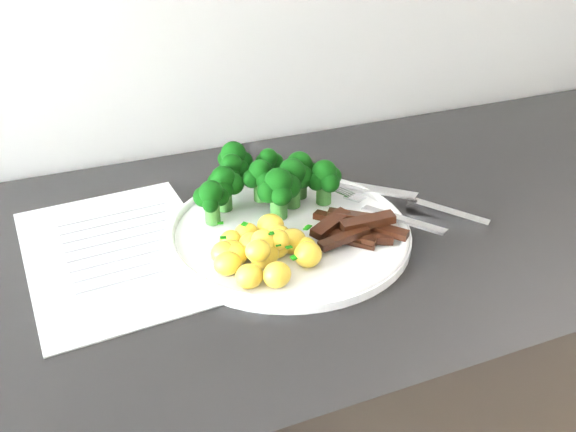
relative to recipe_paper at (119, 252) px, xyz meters
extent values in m
cube|color=white|center=(0.00, 0.00, 0.00)|extent=(0.23, 0.31, 0.00)
cube|color=slate|center=(0.01, 0.09, 0.00)|extent=(0.14, 0.01, 0.00)
cube|color=slate|center=(0.00, 0.07, 0.00)|extent=(0.14, 0.01, 0.00)
cube|color=slate|center=(0.00, 0.05, 0.00)|extent=(0.13, 0.01, 0.00)
cube|color=slate|center=(0.00, 0.02, 0.00)|extent=(0.13, 0.01, 0.00)
cube|color=slate|center=(0.00, 0.00, 0.00)|extent=(0.12, 0.01, 0.00)
cube|color=slate|center=(0.00, -0.02, 0.00)|extent=(0.12, 0.01, 0.00)
cube|color=slate|center=(0.00, -0.04, 0.00)|extent=(0.11, 0.01, 0.00)
cube|color=slate|center=(0.00, -0.06, 0.00)|extent=(0.11, 0.01, 0.00)
cylinder|color=white|center=(0.20, -0.04, 0.00)|extent=(0.31, 0.31, 0.01)
torus|color=white|center=(0.20, -0.04, 0.01)|extent=(0.30, 0.30, 0.01)
cylinder|color=#2E6322|center=(0.19, 0.02, 0.03)|extent=(0.02, 0.02, 0.03)
sphere|color=black|center=(0.20, 0.02, 0.05)|extent=(0.02, 0.02, 0.02)
sphere|color=black|center=(0.19, 0.03, 0.05)|extent=(0.02, 0.02, 0.02)
sphere|color=black|center=(0.18, 0.02, 0.05)|extent=(0.02, 0.02, 0.02)
sphere|color=black|center=(0.19, 0.01, 0.05)|extent=(0.03, 0.03, 0.03)
sphere|color=black|center=(0.19, 0.02, 0.06)|extent=(0.03, 0.03, 0.03)
cylinder|color=#2E6322|center=(0.25, 0.03, 0.03)|extent=(0.02, 0.02, 0.03)
sphere|color=black|center=(0.26, 0.02, 0.05)|extent=(0.03, 0.03, 0.03)
sphere|color=black|center=(0.24, 0.04, 0.05)|extent=(0.03, 0.03, 0.03)
sphere|color=black|center=(0.24, 0.02, 0.05)|extent=(0.03, 0.03, 0.03)
sphere|color=black|center=(0.25, 0.03, 0.06)|extent=(0.03, 0.03, 0.03)
cylinder|color=#2E6322|center=(0.14, 0.03, 0.02)|extent=(0.02, 0.02, 0.03)
sphere|color=black|center=(0.16, 0.03, 0.05)|extent=(0.03, 0.03, 0.03)
sphere|color=black|center=(0.14, 0.04, 0.05)|extent=(0.03, 0.03, 0.03)
sphere|color=black|center=(0.14, 0.02, 0.05)|extent=(0.03, 0.03, 0.03)
sphere|color=black|center=(0.14, 0.03, 0.06)|extent=(0.03, 0.03, 0.03)
cylinder|color=#2E6322|center=(0.22, 0.07, 0.03)|extent=(0.02, 0.02, 0.02)
sphere|color=black|center=(0.23, 0.07, 0.05)|extent=(0.02, 0.02, 0.02)
sphere|color=black|center=(0.21, 0.07, 0.05)|extent=(0.02, 0.02, 0.02)
sphere|color=black|center=(0.21, 0.06, 0.05)|extent=(0.02, 0.02, 0.02)
sphere|color=black|center=(0.22, 0.07, 0.06)|extent=(0.03, 0.03, 0.03)
cylinder|color=#2E6322|center=(0.16, 0.06, 0.03)|extent=(0.02, 0.02, 0.02)
sphere|color=black|center=(0.17, 0.06, 0.05)|extent=(0.02, 0.02, 0.02)
sphere|color=black|center=(0.16, 0.07, 0.05)|extent=(0.02, 0.02, 0.02)
sphere|color=black|center=(0.15, 0.06, 0.05)|extent=(0.02, 0.02, 0.02)
sphere|color=black|center=(0.16, 0.05, 0.05)|extent=(0.02, 0.02, 0.02)
sphere|color=black|center=(0.16, 0.06, 0.06)|extent=(0.03, 0.03, 0.03)
cylinder|color=#2E6322|center=(0.27, 0.00, 0.02)|extent=(0.02, 0.02, 0.03)
sphere|color=black|center=(0.28, 0.00, 0.05)|extent=(0.03, 0.03, 0.03)
sphere|color=black|center=(0.27, 0.01, 0.05)|extent=(0.02, 0.02, 0.02)
sphere|color=black|center=(0.26, 0.00, 0.05)|extent=(0.02, 0.02, 0.02)
sphere|color=black|center=(0.27, -0.01, 0.05)|extent=(0.03, 0.03, 0.03)
sphere|color=black|center=(0.27, 0.00, 0.06)|extent=(0.03, 0.03, 0.03)
cylinder|color=#2E6322|center=(0.12, 0.01, 0.02)|extent=(0.02, 0.02, 0.03)
sphere|color=black|center=(0.13, 0.01, 0.04)|extent=(0.02, 0.02, 0.02)
sphere|color=black|center=(0.11, 0.02, 0.04)|extent=(0.03, 0.03, 0.03)
sphere|color=black|center=(0.12, 0.00, 0.04)|extent=(0.02, 0.02, 0.02)
sphere|color=black|center=(0.12, 0.01, 0.05)|extent=(0.03, 0.03, 0.03)
cylinder|color=#2E6322|center=(0.20, -0.01, 0.03)|extent=(0.02, 0.02, 0.03)
sphere|color=black|center=(0.22, -0.01, 0.05)|extent=(0.03, 0.03, 0.03)
sphere|color=black|center=(0.20, 0.00, 0.05)|extent=(0.03, 0.03, 0.03)
sphere|color=black|center=(0.19, -0.01, 0.05)|extent=(0.03, 0.03, 0.03)
sphere|color=black|center=(0.20, -0.03, 0.05)|extent=(0.03, 0.03, 0.03)
sphere|color=black|center=(0.20, -0.01, 0.06)|extent=(0.04, 0.04, 0.04)
cylinder|color=#2E6322|center=(0.23, 0.01, 0.03)|extent=(0.02, 0.02, 0.03)
sphere|color=black|center=(0.24, 0.01, 0.05)|extent=(0.03, 0.03, 0.03)
sphere|color=black|center=(0.22, 0.02, 0.05)|extent=(0.02, 0.02, 0.02)
sphere|color=black|center=(0.22, 0.00, 0.05)|extent=(0.03, 0.03, 0.03)
sphere|color=black|center=(0.23, 0.01, 0.06)|extent=(0.04, 0.04, 0.04)
cylinder|color=#2E6322|center=(0.18, 0.09, 0.03)|extent=(0.02, 0.02, 0.03)
sphere|color=black|center=(0.19, 0.09, 0.05)|extent=(0.03, 0.03, 0.03)
sphere|color=black|center=(0.17, 0.10, 0.05)|extent=(0.03, 0.03, 0.03)
sphere|color=black|center=(0.17, 0.08, 0.05)|extent=(0.02, 0.02, 0.02)
sphere|color=black|center=(0.18, 0.09, 0.06)|extent=(0.03, 0.03, 0.03)
ellipsoid|color=gold|center=(0.15, -0.10, 0.02)|extent=(0.03, 0.03, 0.03)
ellipsoid|color=gold|center=(0.19, -0.12, 0.02)|extent=(0.03, 0.03, 0.03)
ellipsoid|color=gold|center=(0.14, -0.08, 0.02)|extent=(0.03, 0.03, 0.03)
ellipsoid|color=gold|center=(0.19, -0.09, 0.02)|extent=(0.03, 0.03, 0.03)
ellipsoid|color=gold|center=(0.12, -0.08, 0.02)|extent=(0.03, 0.03, 0.03)
ellipsoid|color=gold|center=(0.11, -0.10, 0.02)|extent=(0.03, 0.03, 0.03)
ellipsoid|color=gold|center=(0.14, -0.11, 0.02)|extent=(0.03, 0.02, 0.02)
ellipsoid|color=gold|center=(0.17, -0.09, 0.02)|extent=(0.03, 0.03, 0.03)
ellipsoid|color=gold|center=(0.18, -0.05, 0.02)|extent=(0.03, 0.03, 0.03)
ellipsoid|color=gold|center=(0.14, -0.05, 0.02)|extent=(0.03, 0.03, 0.03)
ellipsoid|color=gold|center=(0.15, -0.10, 0.04)|extent=(0.03, 0.02, 0.02)
ellipsoid|color=gold|center=(0.17, -0.10, 0.04)|extent=(0.03, 0.03, 0.02)
ellipsoid|color=gold|center=(0.14, -0.11, 0.04)|extent=(0.03, 0.03, 0.03)
ellipsoid|color=gold|center=(0.18, -0.07, 0.02)|extent=(0.03, 0.03, 0.03)
ellipsoid|color=gold|center=(0.15, -0.15, 0.02)|extent=(0.03, 0.03, 0.03)
ellipsoid|color=gold|center=(0.12, -0.06, 0.02)|extent=(0.03, 0.03, 0.02)
ellipsoid|color=gold|center=(0.18, -0.05, 0.02)|extent=(0.03, 0.02, 0.02)
ellipsoid|color=gold|center=(0.11, -0.08, 0.02)|extent=(0.03, 0.03, 0.03)
ellipsoid|color=gold|center=(0.20, -0.10, 0.02)|extent=(0.03, 0.03, 0.02)
ellipsoid|color=gold|center=(0.20, -0.11, 0.02)|extent=(0.03, 0.02, 0.02)
ellipsoid|color=gold|center=(0.12, -0.09, 0.02)|extent=(0.03, 0.03, 0.03)
ellipsoid|color=gold|center=(0.12, -0.14, 0.02)|extent=(0.03, 0.03, 0.03)
ellipsoid|color=gold|center=(0.15, -0.10, 0.04)|extent=(0.03, 0.03, 0.03)
cube|color=#0D5C06|center=(0.15, -0.10, 0.04)|extent=(0.01, 0.01, 0.00)
cube|color=#0D5C06|center=(0.15, -0.09, 0.04)|extent=(0.01, 0.01, 0.00)
cube|color=#0D5C06|center=(0.15, -0.10, 0.04)|extent=(0.01, 0.01, 0.00)
cube|color=#0D5C06|center=(0.17, -0.14, 0.04)|extent=(0.01, 0.01, 0.00)
cube|color=#0D5C06|center=(0.14, -0.06, 0.04)|extent=(0.01, 0.01, 0.00)
cube|color=#0D5C06|center=(0.16, -0.11, 0.04)|extent=(0.01, 0.01, 0.00)
cube|color=#0D5C06|center=(0.14, -0.10, 0.04)|extent=(0.01, 0.01, 0.00)
cube|color=#0D5C06|center=(0.20, -0.11, 0.05)|extent=(0.01, 0.01, 0.00)
cube|color=#0D5C06|center=(0.16, -0.10, 0.05)|extent=(0.01, 0.01, 0.00)
cube|color=#0D5C06|center=(0.11, -0.08, 0.04)|extent=(0.01, 0.01, 0.00)
cube|color=#0D5C06|center=(0.17, -0.13, 0.04)|extent=(0.01, 0.01, 0.00)
cube|color=#0D5C06|center=(0.20, -0.10, 0.05)|extent=(0.01, 0.01, 0.00)
cube|color=#0D5C06|center=(0.11, -0.06, 0.05)|extent=(0.01, 0.01, 0.00)
cube|color=#0D5C06|center=(0.17, -0.10, 0.04)|extent=(0.01, 0.01, 0.00)
cube|color=black|center=(0.28, -0.11, 0.02)|extent=(0.06, 0.04, 0.01)
cube|color=black|center=(0.30, -0.10, 0.01)|extent=(0.06, 0.06, 0.02)
cube|color=black|center=(0.26, -0.07, 0.01)|extent=(0.07, 0.04, 0.01)
cube|color=black|center=(0.28, -0.09, 0.02)|extent=(0.05, 0.02, 0.02)
cube|color=black|center=(0.26, -0.10, 0.01)|extent=(0.05, 0.05, 0.01)
cube|color=black|center=(0.29, -0.09, 0.02)|extent=(0.07, 0.04, 0.02)
cube|color=black|center=(0.30, -0.10, 0.02)|extent=(0.05, 0.06, 0.01)
cube|color=black|center=(0.28, -0.07, 0.02)|extent=(0.07, 0.06, 0.01)
cube|color=black|center=(0.25, -0.07, 0.02)|extent=(0.06, 0.05, 0.01)
cube|color=black|center=(0.25, -0.11, 0.02)|extent=(0.07, 0.02, 0.01)
cube|color=black|center=(0.29, -0.09, 0.03)|extent=(0.07, 0.03, 0.02)
cube|color=black|center=(0.26, -0.06, 0.02)|extent=(0.05, 0.05, 0.01)
cube|color=silver|center=(0.34, -0.09, 0.02)|extent=(0.06, 0.11, 0.02)
cube|color=silver|center=(0.31, -0.02, 0.02)|extent=(0.03, 0.03, 0.01)
cylinder|color=silver|center=(0.30, 0.01, 0.02)|extent=(0.02, 0.04, 0.00)
cylinder|color=silver|center=(0.30, 0.00, 0.02)|extent=(0.02, 0.04, 0.00)
cylinder|color=silver|center=(0.30, 0.00, 0.02)|extent=(0.02, 0.04, 0.00)
cylinder|color=silver|center=(0.29, 0.00, 0.02)|extent=(0.02, 0.04, 0.00)
cube|color=silver|center=(0.34, 0.00, 0.01)|extent=(0.10, 0.11, 0.01)
cube|color=silver|center=(0.41, -0.08, 0.00)|extent=(0.08, 0.09, 0.02)
camera|label=1|loc=(-0.04, -0.64, 0.41)|focal=38.20mm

